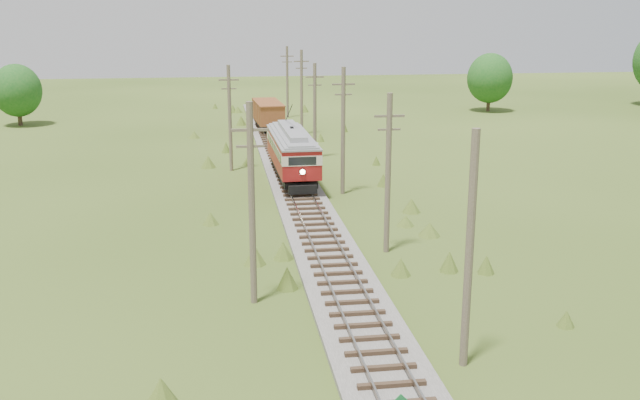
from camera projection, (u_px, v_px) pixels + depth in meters
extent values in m
cube|color=#605B54|center=(294.00, 184.00, 53.55)|extent=(3.60, 96.00, 0.25)
cube|color=#726659|center=(284.00, 180.00, 53.36)|extent=(0.08, 96.00, 0.17)
cube|color=#726659|center=(303.00, 179.00, 53.56)|extent=(0.08, 96.00, 0.17)
cube|color=#2D2116|center=(294.00, 181.00, 53.50)|extent=(2.40, 96.00, 0.16)
cube|color=#1A7934|center=(401.00, 400.00, 22.24)|extent=(0.45, 0.03, 0.45)
cube|color=black|center=(292.00, 170.00, 54.29)|extent=(2.47, 10.84, 0.44)
cube|color=maroon|center=(292.00, 157.00, 54.04)|extent=(2.90, 11.79, 1.08)
cube|color=beige|center=(292.00, 146.00, 53.82)|extent=(2.93, 11.85, 0.69)
cube|color=black|center=(292.00, 146.00, 53.82)|extent=(2.95, 11.32, 0.54)
cube|color=maroon|center=(292.00, 139.00, 53.70)|extent=(2.90, 11.79, 0.29)
cube|color=gray|center=(292.00, 135.00, 53.61)|extent=(2.95, 11.90, 0.37)
cube|color=gray|center=(292.00, 131.00, 53.53)|extent=(1.35, 8.83, 0.39)
sphere|color=#FFF2BF|center=(303.00, 172.00, 48.32)|extent=(0.35, 0.35, 0.35)
cylinder|color=black|center=(289.00, 113.00, 54.93)|extent=(0.12, 4.56, 1.89)
cylinder|color=black|center=(289.00, 184.00, 49.95)|extent=(0.13, 0.78, 0.78)
cylinder|color=black|center=(310.00, 183.00, 50.17)|extent=(0.13, 0.78, 0.78)
cylinder|color=black|center=(277.00, 159.00, 58.44)|extent=(0.13, 0.78, 0.78)
cylinder|color=black|center=(295.00, 159.00, 58.66)|extent=(0.13, 0.78, 0.78)
cube|color=black|center=(268.00, 123.00, 77.65)|extent=(2.46, 7.34, 0.50)
cube|color=brown|center=(268.00, 112.00, 77.33)|extent=(3.02, 8.17, 2.01)
cube|color=brown|center=(268.00, 102.00, 77.07)|extent=(3.08, 8.33, 0.12)
cylinder|color=black|center=(264.00, 127.00, 75.21)|extent=(0.16, 0.81, 0.80)
cylinder|color=black|center=(278.00, 126.00, 75.49)|extent=(0.16, 0.81, 0.80)
cylinder|color=black|center=(259.00, 120.00, 79.79)|extent=(0.16, 0.81, 0.80)
cylinder|color=black|center=(272.00, 120.00, 80.07)|extent=(0.16, 0.81, 0.80)
cone|color=gray|center=(300.00, 136.00, 71.66)|extent=(3.28, 3.28, 1.23)
cone|color=gray|center=(309.00, 140.00, 70.86)|extent=(1.85, 1.85, 0.72)
cylinder|color=brown|center=(469.00, 252.00, 25.14)|extent=(0.30, 0.30, 8.80)
cylinder|color=brown|center=(388.00, 175.00, 37.64)|extent=(0.30, 0.30, 8.60)
cube|color=brown|center=(389.00, 116.00, 36.85)|extent=(1.60, 0.12, 0.12)
cube|color=brown|center=(389.00, 130.00, 37.03)|extent=(1.20, 0.10, 0.10)
cylinder|color=brown|center=(343.00, 132.00, 50.02)|extent=(0.30, 0.30, 9.00)
cube|color=brown|center=(343.00, 84.00, 49.18)|extent=(1.60, 0.12, 0.12)
cube|color=brown|center=(343.00, 94.00, 49.35)|extent=(1.20, 0.10, 0.10)
cylinder|color=brown|center=(315.00, 111.00, 62.50)|extent=(0.30, 0.30, 8.40)
cube|color=brown|center=(315.00, 77.00, 61.74)|extent=(1.60, 0.12, 0.12)
cube|color=brown|center=(315.00, 85.00, 61.92)|extent=(1.20, 0.10, 0.10)
cylinder|color=brown|center=(302.00, 93.00, 74.94)|extent=(0.30, 0.30, 8.90)
cube|color=brown|center=(301.00, 61.00, 74.11)|extent=(1.60, 0.12, 0.12)
cube|color=brown|center=(301.00, 68.00, 74.29)|extent=(1.20, 0.10, 0.10)
cylinder|color=brown|center=(287.00, 82.00, 87.38)|extent=(0.30, 0.30, 8.70)
cube|color=brown|center=(287.00, 56.00, 86.58)|extent=(1.60, 0.12, 0.12)
cube|color=brown|center=(287.00, 62.00, 86.75)|extent=(1.20, 0.10, 0.10)
cylinder|color=brown|center=(252.00, 206.00, 30.80)|extent=(0.30, 0.30, 9.00)
cube|color=brown|center=(250.00, 130.00, 29.96)|extent=(1.60, 0.12, 0.12)
cube|color=brown|center=(250.00, 146.00, 30.14)|extent=(1.20, 0.10, 0.10)
cylinder|color=brown|center=(230.00, 119.00, 57.60)|extent=(0.30, 0.30, 8.60)
cube|color=brown|center=(229.00, 80.00, 56.82)|extent=(1.60, 0.12, 0.12)
cube|color=brown|center=(229.00, 89.00, 56.99)|extent=(1.20, 0.10, 0.10)
cylinder|color=#38281C|center=(20.00, 115.00, 81.91)|extent=(0.50, 0.50, 2.34)
ellipsoid|color=#18521A|center=(17.00, 90.00, 81.18)|extent=(5.46, 5.46, 6.01)
cylinder|color=#38281C|center=(488.00, 102.00, 93.82)|extent=(0.50, 0.50, 2.52)
ellipsoid|color=#18521A|center=(490.00, 78.00, 93.04)|extent=(5.88, 5.88, 6.47)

